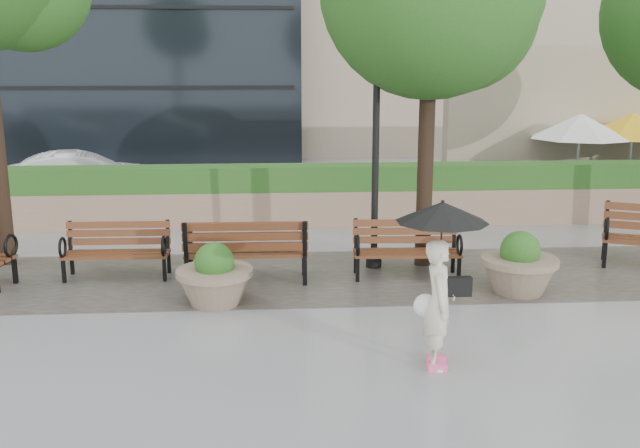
{
  "coord_description": "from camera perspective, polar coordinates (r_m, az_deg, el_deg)",
  "views": [
    {
      "loc": [
        -0.11,
        -8.65,
        3.61
      ],
      "look_at": [
        0.64,
        2.25,
        1.1
      ],
      "focal_mm": 40.0,
      "sensor_mm": 36.0,
      "label": 1
    }
  ],
  "objects": [
    {
      "name": "ground",
      "position": [
        9.38,
        -3.02,
        -9.72
      ],
      "size": [
        100.0,
        100.0,
        0.0
      ],
      "primitive_type": "plane",
      "color": "gray",
      "rests_on": "ground"
    },
    {
      "name": "cobble_strip",
      "position": [
        12.2,
        -3.26,
        -4.28
      ],
      "size": [
        28.0,
        3.2,
        0.01
      ],
      "primitive_type": "cube",
      "color": "#383330",
      "rests_on": "ground"
    },
    {
      "name": "hedge_wall",
      "position": [
        15.93,
        -3.48,
        2.25
      ],
      "size": [
        24.0,
        0.8,
        1.35
      ],
      "color": "#967760",
      "rests_on": "ground"
    },
    {
      "name": "cafe_wall",
      "position": [
        21.04,
        23.46,
        7.49
      ],
      "size": [
        10.0,
        0.6,
        4.0
      ],
      "primitive_type": "cube",
      "color": "tan",
      "rests_on": "ground"
    },
    {
      "name": "asphalt_street",
      "position": [
        19.98,
        -3.56,
        2.5
      ],
      "size": [
        40.0,
        7.0,
        0.0
      ],
      "primitive_type": "cube",
      "color": "black",
      "rests_on": "ground"
    },
    {
      "name": "bench_1",
      "position": [
        12.56,
        -15.9,
        -2.96
      ],
      "size": [
        1.76,
        0.72,
        0.93
      ],
      "rotation": [
        0.0,
        0.0,
        -0.01
      ],
      "color": "brown",
      "rests_on": "ground"
    },
    {
      "name": "bench_2",
      "position": [
        11.93,
        -5.88,
        -3.13
      ],
      "size": [
        2.04,
        0.84,
        1.08
      ],
      "rotation": [
        0.0,
        0.0,
        3.13
      ],
      "color": "brown",
      "rests_on": "ground"
    },
    {
      "name": "bench_3",
      "position": [
        12.21,
        6.92,
        -2.97
      ],
      "size": [
        1.83,
        0.8,
        0.96
      ],
      "rotation": [
        0.0,
        0.0,
        -0.05
      ],
      "color": "brown",
      "rests_on": "ground"
    },
    {
      "name": "planter_left",
      "position": [
        10.87,
        -8.41,
        -4.51
      ],
      "size": [
        1.15,
        1.15,
        0.97
      ],
      "color": "#7F6B56",
      "rests_on": "ground"
    },
    {
      "name": "planter_right",
      "position": [
        11.7,
        15.63,
        -3.5
      ],
      "size": [
        1.21,
        1.21,
        1.01
      ],
      "color": "#7F6B56",
      "rests_on": "ground"
    },
    {
      "name": "lamppost",
      "position": [
        12.44,
        4.45,
        4.65
      ],
      "size": [
        0.28,
        0.28,
        4.14
      ],
      "color": "black",
      "rests_on": "ground"
    },
    {
      "name": "patio_umb_white",
      "position": [
        19.22,
        20.1,
        7.31
      ],
      "size": [
        2.5,
        2.5,
        2.3
      ],
      "color": "black",
      "rests_on": "ground"
    },
    {
      "name": "patio_umb_yellow_a",
      "position": [
        19.97,
        23.76,
        7.19
      ],
      "size": [
        2.5,
        2.5,
        2.3
      ],
      "color": "black",
      "rests_on": "ground"
    },
    {
      "name": "car_right",
      "position": [
        19.47,
        -18.5,
        3.55
      ],
      "size": [
        4.23,
        2.26,
        1.32
      ],
      "primitive_type": "imported",
      "rotation": [
        0.0,
        0.0,
        1.8
      ],
      "color": "silver",
      "rests_on": "ground"
    },
    {
      "name": "pedestrian",
      "position": [
        8.52,
        9.58,
        -3.51
      ],
      "size": [
        1.09,
        1.09,
        2.01
      ],
      "rotation": [
        0.0,
        0.0,
        1.38
      ],
      "color": "beige",
      "rests_on": "ground"
    }
  ]
}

